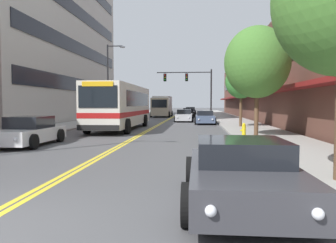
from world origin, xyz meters
The scene contains 19 objects.
ground_plane centered at (0.00, 37.00, 0.00)m, with size 240.00×240.00×0.00m, color #4C4C4F.
sidewalk_left centered at (-7.49, 37.00, 0.06)m, with size 3.98×106.00×0.13m.
sidewalk_right centered at (7.49, 37.00, 0.06)m, with size 3.98×106.00×0.13m.
centre_line centered at (0.00, 37.00, 0.00)m, with size 0.34×106.00×0.01m.
storefront_row_right centered at (13.71, 37.00, 4.44)m, with size 9.10×68.00×8.89m.
city_bus centered at (-2.22, 20.03, 1.85)m, with size 2.92×11.75×3.27m.
car_white_parked_left_near centered at (-4.30, 10.09, 0.61)m, with size 2.10×4.49×1.33m.
car_champagne_parked_left_mid centered at (-4.36, 30.04, 0.58)m, with size 2.05×4.92×1.25m.
car_dark_grey_parked_right_foreground centered at (4.34, 1.86, 0.58)m, with size 2.20×4.14×1.23m.
car_slate_blue_parked_right_mid centered at (4.28, 27.33, 0.59)m, with size 1.99×4.79×1.26m.
car_silver_moving_lead centered at (2.11, 31.37, 0.61)m, with size 1.97×4.91×1.31m.
car_charcoal_moving_second centered at (2.29, 57.05, 0.63)m, with size 2.17×4.63×1.34m.
car_black_moving_third centered at (2.29, 43.70, 0.61)m, with size 2.02×4.87×1.32m.
box_truck centered at (-1.70, 44.21, 1.60)m, with size 2.84×6.89×3.06m.
traffic_signal_mast centered at (2.87, 35.19, 4.35)m, with size 6.64×0.38×6.06m.
street_lamp_left_far centered at (-5.06, 27.50, 4.57)m, with size 1.85×0.28×7.75m.
street_tree_right_mid centered at (6.76, 13.94, 4.18)m, with size 3.57×3.57×6.03m.
street_tree_right_far centered at (6.97, 22.01, 3.69)m, with size 2.48×2.48×4.94m.
fire_hydrant centered at (5.95, 12.98, 0.52)m, with size 0.28×0.20×0.78m.
Camera 1 is at (3.48, -4.42, 1.91)m, focal length 35.00 mm.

